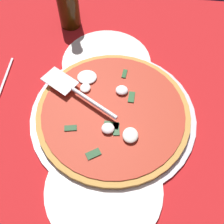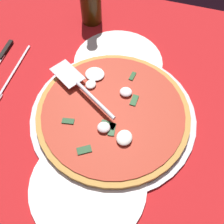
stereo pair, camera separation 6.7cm
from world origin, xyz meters
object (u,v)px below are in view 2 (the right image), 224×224
(place_setting_near, at_px, (6,67))
(dinner_plate_left, at_px, (118,62))
(dinner_plate_right, at_px, (88,185))
(pizza_server, at_px, (81,86))
(pizza, at_px, (112,112))

(place_setting_near, bearing_deg, dinner_plate_left, 108.24)
(dinner_plate_right, bearing_deg, pizza_server, -156.60)
(dinner_plate_right, bearing_deg, place_setting_near, -126.90)
(dinner_plate_right, bearing_deg, pizza, -179.12)
(dinner_plate_left, bearing_deg, dinner_plate_right, 5.98)
(pizza_server, bearing_deg, place_setting_near, 24.11)
(dinner_plate_right, relative_size, pizza_server, 1.21)
(dinner_plate_left, distance_m, pizza_server, 0.16)
(pizza, bearing_deg, pizza_server, -110.71)
(pizza, relative_size, pizza_server, 1.80)
(dinner_plate_right, xyz_separation_m, pizza_server, (-0.22, -0.10, 0.04))
(pizza, bearing_deg, place_setting_near, -101.29)
(dinner_plate_left, relative_size, dinner_plate_right, 0.99)
(pizza, height_order, pizza_server, pizza_server)
(dinner_plate_left, bearing_deg, place_setting_near, -69.93)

